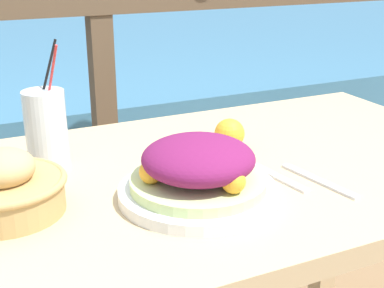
{
  "coord_description": "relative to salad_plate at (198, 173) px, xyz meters",
  "views": [
    {
      "loc": [
        -0.45,
        -0.86,
        1.12
      ],
      "look_at": [
        -0.05,
        -0.01,
        0.77
      ],
      "focal_mm": 50.0,
      "sensor_mm": 36.0,
      "label": 1
    }
  ],
  "objects": [
    {
      "name": "drink_glass",
      "position": [
        -0.21,
        0.24,
        0.03
      ],
      "size": [
        0.08,
        0.08,
        0.25
      ],
      "color": "silver",
      "rests_on": "patio_table"
    },
    {
      "name": "railing_fence",
      "position": [
        0.09,
        0.89,
        0.01
      ],
      "size": [
        2.8,
        0.08,
        1.01
      ],
      "color": "brown",
      "rests_on": "ground_plane"
    },
    {
      "name": "knife",
      "position": [
        0.23,
        -0.04,
        -0.04
      ],
      "size": [
        0.05,
        0.18,
        0.0
      ],
      "color": "silver",
      "rests_on": "patio_table"
    },
    {
      "name": "orange_near_basket",
      "position": [
        0.17,
        0.19,
        -0.01
      ],
      "size": [
        0.07,
        0.07,
        0.07
      ],
      "color": "#F9A328",
      "rests_on": "patio_table"
    },
    {
      "name": "patio_table",
      "position": [
        0.09,
        0.11,
        -0.14
      ],
      "size": [
        1.23,
        0.71,
        0.71
      ],
      "color": "tan",
      "rests_on": "ground_plane"
    },
    {
      "name": "fork",
      "position": [
        0.17,
        0.02,
        -0.04
      ],
      "size": [
        0.04,
        0.18,
        0.0
      ],
      "color": "silver",
      "rests_on": "patio_table"
    },
    {
      "name": "sea_backdrop",
      "position": [
        0.09,
        3.39,
        -0.53
      ],
      "size": [
        12.0,
        4.0,
        0.45
      ],
      "color": "teal",
      "rests_on": "ground_plane"
    },
    {
      "name": "bread_basket",
      "position": [
        -0.31,
        0.08,
        -0.0
      ],
      "size": [
        0.2,
        0.2,
        0.11
      ],
      "color": "tan",
      "rests_on": "patio_table"
    },
    {
      "name": "salad_plate",
      "position": [
        0.0,
        0.0,
        0.0
      ],
      "size": [
        0.28,
        0.28,
        0.11
      ],
      "color": "silver",
      "rests_on": "patio_table"
    }
  ]
}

